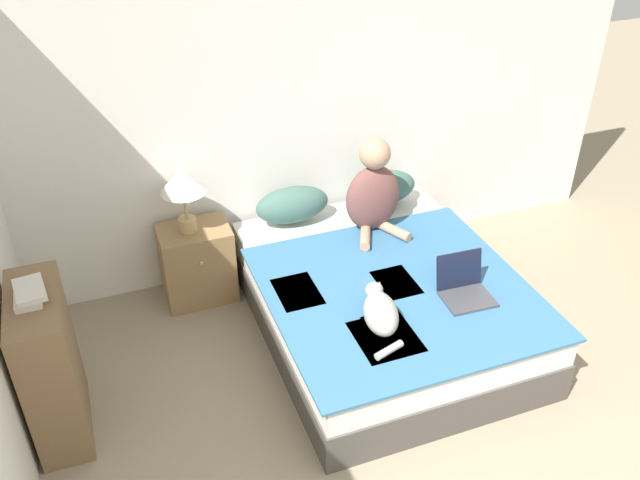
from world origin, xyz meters
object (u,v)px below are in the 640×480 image
(pillow_near, at_px, (292,205))
(nightstand, at_px, (197,263))
(bed, at_px, (383,303))
(book_stack_top, at_px, (29,294))
(laptop_open, at_px, (465,289))
(table_lamp, at_px, (183,184))
(pillow_far, at_px, (381,188))
(person_sitting, at_px, (373,192))
(bookshelf, at_px, (50,366))
(cat_tabby, at_px, (380,312))

(pillow_near, xyz_separation_m, nightstand, (-0.73, -0.02, -0.32))
(bed, relative_size, pillow_near, 3.67)
(pillow_near, relative_size, book_stack_top, 2.20)
(bed, bearing_deg, laptop_open, -46.77)
(table_lamp, bearing_deg, book_stack_top, -135.94)
(bed, distance_m, pillow_near, 0.99)
(book_stack_top, bearing_deg, pillow_far, 21.43)
(person_sitting, xyz_separation_m, nightstand, (-1.23, 0.28, -0.49))
(pillow_far, bearing_deg, nightstand, -179.10)
(pillow_far, xyz_separation_m, bookshelf, (-2.44, -0.96, -0.15))
(bed, distance_m, bookshelf, 2.10)
(pillow_near, relative_size, table_lamp, 1.14)
(bed, distance_m, cat_tabby, 0.63)
(nightstand, xyz_separation_m, book_stack_top, (-1.00, -0.94, 0.68))
(bed, xyz_separation_m, person_sitting, (0.15, 0.54, 0.54))
(pillow_far, bearing_deg, laptop_open, -89.80)
(cat_tabby, bearing_deg, pillow_far, -12.87)
(pillow_near, height_order, person_sitting, person_sitting)
(cat_tabby, height_order, book_stack_top, book_stack_top)
(cat_tabby, distance_m, nightstand, 1.55)
(pillow_near, relative_size, bookshelf, 0.58)
(pillow_near, bearing_deg, bed, -67.09)
(bed, distance_m, laptop_open, 0.60)
(bed, height_order, laptop_open, laptop_open)
(laptop_open, xyz_separation_m, book_stack_top, (-2.45, 0.26, 0.43))
(pillow_near, distance_m, laptop_open, 1.42)
(pillow_near, distance_m, table_lamp, 0.83)
(person_sitting, distance_m, laptop_open, 0.98)
(pillow_far, relative_size, person_sitting, 0.77)
(bed, xyz_separation_m, table_lamp, (-1.12, 0.82, 0.71))
(bed, height_order, book_stack_top, book_stack_top)
(laptop_open, bearing_deg, pillow_near, 123.03)
(person_sitting, bearing_deg, nightstand, 167.26)
(book_stack_top, bearing_deg, cat_tabby, -10.50)
(bookshelf, xyz_separation_m, book_stack_top, (0.00, -0.00, 0.50))
(bookshelf, bearing_deg, cat_tabby, -10.53)
(bed, xyz_separation_m, nightstand, (-1.09, 0.82, 0.05))
(person_sitting, xyz_separation_m, table_lamp, (-1.27, 0.28, 0.16))
(laptop_open, height_order, nightstand, laptop_open)
(bed, xyz_separation_m, pillow_far, (0.36, 0.84, 0.38))
(cat_tabby, bearing_deg, nightstand, 45.43)
(pillow_far, xyz_separation_m, table_lamp, (-1.48, -0.02, 0.33))
(bed, height_order, cat_tabby, cat_tabby)
(table_lamp, relative_size, book_stack_top, 1.94)
(laptop_open, bearing_deg, nightstand, 143.03)
(person_sitting, height_order, book_stack_top, person_sitting)
(bed, height_order, pillow_far, pillow_far)
(cat_tabby, xyz_separation_m, laptop_open, (0.61, 0.08, -0.05))
(laptop_open, bearing_deg, bookshelf, 176.51)
(pillow_near, height_order, pillow_far, same)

